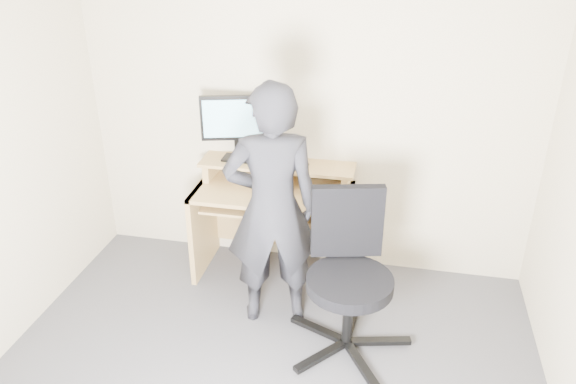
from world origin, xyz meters
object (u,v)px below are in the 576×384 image
(desk, at_px, (275,209))
(person, at_px, (272,208))
(monitor, at_px, (237,122))
(office_chair, at_px, (348,268))

(desk, bearing_deg, person, -79.02)
(monitor, distance_m, office_chair, 1.44)
(office_chair, xyz_separation_m, person, (-0.54, 0.17, 0.29))
(office_chair, bearing_deg, person, 149.60)
(desk, relative_size, office_chair, 1.13)
(desk, relative_size, person, 0.69)
(monitor, xyz_separation_m, office_chair, (0.98, -0.84, -0.64))
(monitor, height_order, person, person)
(monitor, bearing_deg, office_chair, -56.20)
(person, bearing_deg, monitor, -73.92)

